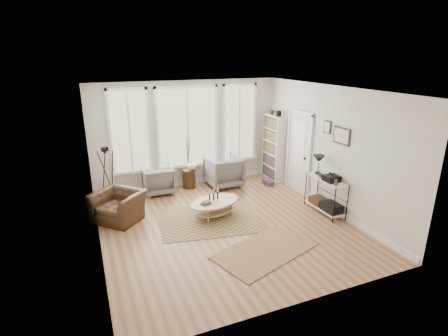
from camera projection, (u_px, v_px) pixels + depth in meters
name	position (u px, v px, depth m)	size (l,w,h in m)	color
room	(227.00, 162.00, 7.23)	(5.50, 5.54, 2.90)	#A3774F
bay_window	(188.00, 129.00, 9.52)	(4.14, 0.12, 2.24)	tan
door	(299.00, 151.00, 9.23)	(0.09, 1.06, 2.22)	silver
bookcase	(274.00, 147.00, 10.18)	(0.31, 0.85, 2.06)	white
low_shelf	(326.00, 192.00, 8.08)	(0.38, 1.08, 1.30)	white
wall_art	(338.00, 133.00, 7.75)	(0.04, 0.88, 0.44)	black
rug_main	(210.00, 220.00, 7.86)	(2.23, 1.67, 0.01)	brown
rug_runner	(264.00, 251.00, 6.61)	(1.91, 1.06, 0.01)	brown
coffee_table	(214.00, 205.00, 7.92)	(1.40, 1.11, 0.56)	tan
armchair_left	(158.00, 180.00, 9.28)	(0.78, 0.80, 0.73)	slate
armchair_right	(224.00, 171.00, 9.77)	(0.92, 0.94, 0.86)	slate
side_table	(189.00, 163.00, 9.54)	(0.36, 0.36, 1.50)	#372012
vase	(192.00, 165.00, 9.56)	(0.25, 0.25, 0.26)	silver
accent_chair	(118.00, 206.00, 7.78)	(0.88, 1.01, 0.66)	#372012
tripod_camera	(108.00, 179.00, 8.45)	(0.52, 0.52, 1.47)	black
book_stack_near	(267.00, 181.00, 10.00)	(0.20, 0.25, 0.16)	brown
book_stack_far	(269.00, 183.00, 9.87)	(0.17, 0.22, 0.14)	brown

